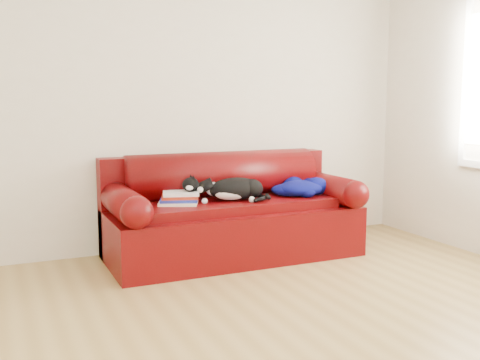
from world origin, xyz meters
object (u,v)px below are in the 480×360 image
object	(u,v)px
blanket	(301,187)
book_stack	(180,198)
sofa_base	(233,229)
cat	(234,189)

from	to	relation	value
blanket	book_stack	bearing A→B (deg)	179.79
book_stack	blanket	bearing A→B (deg)	-0.21
sofa_base	cat	bearing A→B (deg)	-104.29
sofa_base	book_stack	world-z (taller)	book_stack
cat	blanket	world-z (taller)	cat
sofa_base	cat	world-z (taller)	cat
book_stack	cat	size ratio (longest dim) A/B	0.59
book_stack	cat	bearing A→B (deg)	-2.29
cat	blanket	xyz separation A→B (m)	(0.64, 0.01, -0.02)
cat	blanket	distance (m)	0.64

